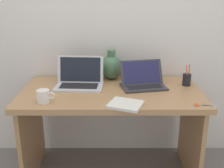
# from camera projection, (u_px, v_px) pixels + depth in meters

# --- Properties ---
(back_wall) EXTENTS (4.40, 0.04, 2.40)m
(back_wall) POSITION_uv_depth(u_px,v_px,m) (112.00, 18.00, 2.28)
(back_wall) COLOR silver
(back_wall) RESTS_ON ground
(desk) EXTENTS (1.32, 0.70, 0.72)m
(desk) POSITION_uv_depth(u_px,v_px,m) (112.00, 110.00, 2.12)
(desk) COLOR #AD7F51
(desk) RESTS_ON ground
(laptop_left) EXTENTS (0.37, 0.25, 0.22)m
(laptop_left) POSITION_uv_depth(u_px,v_px,m) (80.00, 79.00, 2.14)
(laptop_left) COLOR silver
(laptop_left) RESTS_ON desk
(laptop_right) EXTENTS (0.36, 0.27, 0.19)m
(laptop_right) POSITION_uv_depth(u_px,v_px,m) (143.00, 80.00, 2.13)
(laptop_right) COLOR #333338
(laptop_right) RESTS_ON desk
(green_vase) EXTENTS (0.18, 0.18, 0.24)m
(green_vase) POSITION_uv_depth(u_px,v_px,m) (112.00, 67.00, 2.30)
(green_vase) COLOR #47704C
(green_vase) RESTS_ON desk
(notebook_stack) EXTENTS (0.26, 0.24, 0.02)m
(notebook_stack) POSITION_uv_depth(u_px,v_px,m) (126.00, 104.00, 1.79)
(notebook_stack) COLOR silver
(notebook_stack) RESTS_ON desk
(coffee_mug) EXTENTS (0.12, 0.08, 0.09)m
(coffee_mug) POSITION_uv_depth(u_px,v_px,m) (44.00, 96.00, 1.83)
(coffee_mug) COLOR white
(coffee_mug) RESTS_ON desk
(pen_cup) EXTENTS (0.06, 0.06, 0.17)m
(pen_cup) POSITION_uv_depth(u_px,v_px,m) (188.00, 79.00, 2.15)
(pen_cup) COLOR black
(pen_cup) RESTS_ON desk
(scissors) EXTENTS (0.15, 0.05, 0.01)m
(scissors) POSITION_uv_depth(u_px,v_px,m) (202.00, 105.00, 1.79)
(scissors) COLOR #B7B7BC
(scissors) RESTS_ON desk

